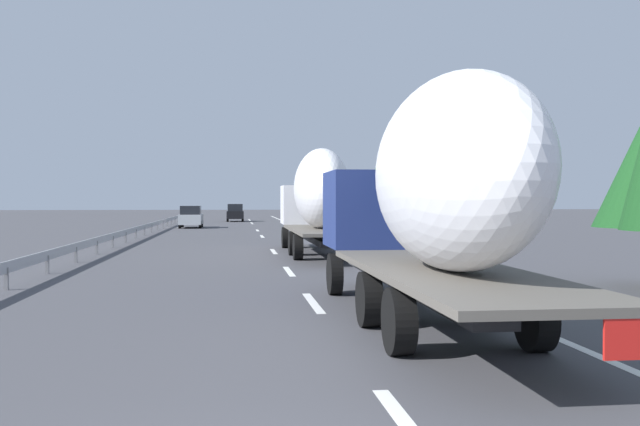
{
  "coord_description": "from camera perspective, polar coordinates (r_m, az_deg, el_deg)",
  "views": [
    {
      "loc": [
        -4.94,
        0.01,
        2.38
      ],
      "look_at": [
        25.06,
        -3.67,
        1.82
      ],
      "focal_mm": 39.31,
      "sensor_mm": 36.0,
      "label": 1
    }
  ],
  "objects": [
    {
      "name": "car_silver_hatch",
      "position": [
        61.15,
        -10.46,
        -0.3
      ],
      "size": [
        4.6,
        1.9,
        1.9
      ],
      "color": "#ADB2B7",
      "rests_on": "ground_plane"
    },
    {
      "name": "tree_3",
      "position": [
        80.97,
        0.02,
        2.33
      ],
      "size": [
        3.56,
        3.56,
        6.56
      ],
      "color": "#472D19",
      "rests_on": "ground_plane"
    },
    {
      "name": "lane_stripe_5",
      "position": [
        55.2,
        -5.11,
        -1.42
      ],
      "size": [
        3.2,
        0.2,
        0.01
      ],
      "primitive_type": "cube",
      "color": "white",
      "rests_on": "ground_plane"
    },
    {
      "name": "lane_stripe_3",
      "position": [
        32.48,
        -3.79,
        -3.14
      ],
      "size": [
        3.2,
        0.2,
        0.01
      ],
      "primitive_type": "cube",
      "color": "white",
      "rests_on": "ground_plane"
    },
    {
      "name": "edge_line_right",
      "position": [
        50.3,
        -0.7,
        -1.66
      ],
      "size": [
        110.0,
        0.2,
        0.01
      ],
      "primitive_type": "cube",
      "color": "white",
      "rests_on": "ground_plane"
    },
    {
      "name": "lane_stripe_1",
      "position": [
        16.33,
        -0.57,
        -7.31
      ],
      "size": [
        3.2,
        0.2,
        0.01
      ],
      "primitive_type": "cube",
      "color": "white",
      "rests_on": "ground_plane"
    },
    {
      "name": "lane_stripe_9",
      "position": [
        82.59,
        -5.74,
        -0.6
      ],
      "size": [
        3.2,
        0.2,
        0.01
      ],
      "primitive_type": "cube",
      "color": "white",
      "rests_on": "ground_plane"
    },
    {
      "name": "tree_2",
      "position": [
        48.57,
        6.56,
        3.07
      ],
      "size": [
        2.4,
        2.4,
        6.4
      ],
      "color": "#472D19",
      "rests_on": "ground_plane"
    },
    {
      "name": "lane_stripe_2",
      "position": [
        23.45,
        -2.55,
        -4.76
      ],
      "size": [
        3.2,
        0.2,
        0.01
      ],
      "primitive_type": "cube",
      "color": "white",
      "rests_on": "ground_plane"
    },
    {
      "name": "car_black_suv",
      "position": [
        78.67,
        -6.92,
        0.02
      ],
      "size": [
        4.08,
        1.89,
        1.96
      ],
      "color": "black",
      "rests_on": "ground_plane"
    },
    {
      "name": "truck_lead",
      "position": [
        30.45,
        -0.19,
        1.36
      ],
      "size": [
        13.05,
        2.55,
        4.55
      ],
      "color": "silver",
      "rests_on": "ground_plane"
    },
    {
      "name": "lane_stripe_4",
      "position": [
        46.03,
        -4.74,
        -1.91
      ],
      "size": [
        3.2,
        0.2,
        0.01
      ],
      "primitive_type": "cube",
      "color": "white",
      "rests_on": "ground_plane"
    },
    {
      "name": "lane_stripe_8",
      "position": [
        87.15,
        -5.8,
        -0.52
      ],
      "size": [
        3.2,
        0.2,
        0.01
      ],
      "primitive_type": "cube",
      "color": "white",
      "rests_on": "ground_plane"
    },
    {
      "name": "guardrail_median",
      "position": [
        48.35,
        -14.11,
        -1.11
      ],
      "size": [
        94.0,
        0.1,
        0.76
      ],
      "color": "#9EA0A5",
      "rests_on": "ground_plane"
    },
    {
      "name": "tree_1",
      "position": [
        52.09,
        6.35,
        2.5
      ],
      "size": [
        3.35,
        3.35,
        5.83
      ],
      "color": "#472D19",
      "rests_on": "ground_plane"
    },
    {
      "name": "tree_4",
      "position": [
        66.29,
        4.61,
        2.01
      ],
      "size": [
        3.15,
        3.15,
        5.63
      ],
      "color": "#472D19",
      "rests_on": "ground_plane"
    },
    {
      "name": "truck_trailing",
      "position": [
        13.1,
        9.0,
        1.62
      ],
      "size": [
        12.62,
        2.55,
        4.47
      ],
      "color": "navy",
      "rests_on": "ground_plane"
    },
    {
      "name": "road_sign",
      "position": [
        47.94,
        1.05,
        0.72
      ],
      "size": [
        0.1,
        0.9,
        3.03
      ],
      "color": "gray",
      "rests_on": "ground_plane"
    },
    {
      "name": "lane_stripe_6",
      "position": [
        71.24,
        -5.54,
        -0.86
      ],
      "size": [
        3.2,
        0.2,
        0.01
      ],
      "primitive_type": "cube",
      "color": "white",
      "rests_on": "ground_plane"
    },
    {
      "name": "lane_stripe_7",
      "position": [
        73.75,
        -5.59,
        -0.8
      ],
      "size": [
        3.2,
        0.2,
        0.01
      ],
      "primitive_type": "cube",
      "color": "white",
      "rests_on": "ground_plane"
    },
    {
      "name": "ground_plane",
      "position": [
        45.0,
        -6.98,
        -1.99
      ],
      "size": [
        260.0,
        260.0,
        0.0
      ],
      "primitive_type": "plane",
      "color": "#424247"
    }
  ]
}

